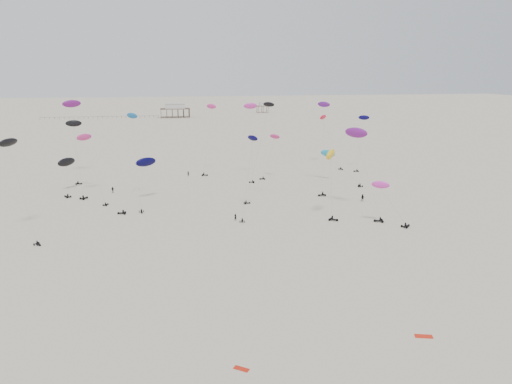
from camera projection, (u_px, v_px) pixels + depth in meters
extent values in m
plane|color=beige|center=(209.00, 148.00, 217.09)|extent=(900.00, 900.00, 0.00)
cube|color=brown|center=(175.00, 109.00, 357.08)|extent=(21.00, 13.00, 0.30)
cube|color=silver|center=(175.00, 106.00, 356.66)|extent=(14.00, 8.40, 3.20)
cube|color=#B2B2AD|center=(175.00, 104.00, 356.25)|extent=(15.00, 9.00, 0.30)
cube|color=brown|center=(262.00, 106.00, 398.49)|extent=(9.00, 7.00, 0.30)
cube|color=silver|center=(262.00, 104.00, 398.17)|extent=(5.60, 4.20, 2.40)
cube|color=#B2B2AD|center=(262.00, 103.00, 397.85)|extent=(6.00, 4.50, 0.30)
cube|color=black|center=(100.00, 117.00, 348.88)|extent=(80.00, 0.10, 0.10)
cylinder|color=gray|center=(332.00, 143.00, 173.42)|extent=(0.03, 0.03, 20.44)
ellipsoid|color=red|center=(323.00, 117.00, 177.66)|extent=(4.30, 4.43, 2.14)
cylinder|color=gray|center=(248.00, 179.00, 113.40)|extent=(0.03, 0.03, 19.01)
ellipsoid|color=#08053F|center=(253.00, 138.00, 116.05)|extent=(2.94, 3.56, 1.66)
cylinder|color=gray|center=(360.00, 145.00, 166.54)|extent=(0.03, 0.03, 17.41)
ellipsoid|color=#090548|center=(364.00, 118.00, 167.38)|extent=(3.89, 2.63, 1.80)
cylinder|color=gray|center=(137.00, 163.00, 121.62)|extent=(0.03, 0.03, 24.54)
ellipsoid|color=#1664A5|center=(132.00, 116.00, 125.36)|extent=(3.61, 3.52, 1.80)
cylinder|color=gray|center=(23.00, 193.00, 97.76)|extent=(0.03, 0.03, 20.64)
ellipsoid|color=black|center=(8.00, 142.00, 99.57)|extent=(4.31, 5.11, 2.31)
cylinder|color=gray|center=(79.00, 161.00, 132.26)|extent=(0.03, 0.03, 19.87)
ellipsoid|color=black|center=(74.00, 123.00, 134.29)|extent=(4.31, 1.74, 2.06)
cylinder|color=gray|center=(332.00, 188.00, 111.35)|extent=(0.03, 0.03, 13.12)
ellipsoid|color=yellow|center=(331.00, 154.00, 110.97)|extent=(4.62, 5.74, 2.72)
cylinder|color=gray|center=(208.00, 141.00, 159.86)|extent=(0.03, 0.03, 21.23)
ellipsoid|color=#E43592|center=(211.00, 106.00, 160.49)|extent=(3.72, 3.82, 1.92)
cylinder|color=gray|center=(67.00, 180.00, 135.05)|extent=(0.03, 0.03, 10.75)
ellipsoid|color=black|center=(66.00, 162.00, 138.09)|extent=(5.40, 5.75, 2.85)
cylinder|color=gray|center=(323.00, 148.00, 138.19)|extent=(0.03, 0.03, 26.52)
ellipsoid|color=#64198A|center=(324.00, 104.00, 142.71)|extent=(3.85, 3.78, 1.93)
cylinder|color=gray|center=(251.00, 144.00, 151.60)|extent=(0.03, 0.03, 23.13)
ellipsoid|color=#D933A7|center=(250.00, 106.00, 153.94)|extent=(4.23, 1.50, 2.02)
cylinder|color=gray|center=(258.00, 155.00, 124.17)|extent=(0.03, 0.03, 24.25)
ellipsoid|color=black|center=(269.00, 104.00, 122.63)|extent=(3.29, 3.16, 1.55)
cylinder|color=gray|center=(269.00, 158.00, 153.29)|extent=(0.03, 0.03, 12.48)
ellipsoid|color=#CD3078|center=(275.00, 136.00, 152.63)|extent=(3.70, 3.97, 1.88)
cylinder|color=gray|center=(367.00, 177.00, 114.06)|extent=(0.03, 0.03, 20.52)
ellipsoid|color=#791885|center=(356.00, 133.00, 117.38)|extent=(5.41, 5.76, 2.86)
cylinder|color=gray|center=(75.00, 144.00, 151.42)|extent=(0.03, 0.03, 25.60)
ellipsoid|color=#761578|center=(72.00, 104.00, 155.42)|extent=(6.32, 4.85, 2.93)
cylinder|color=gray|center=(343.00, 170.00, 147.73)|extent=(0.03, 0.03, 13.95)
ellipsoid|color=#1A9DC8|center=(328.00, 153.00, 151.17)|extent=(4.63, 5.24, 2.54)
cylinder|color=gray|center=(95.00, 170.00, 128.93)|extent=(0.03, 0.03, 21.29)
ellipsoid|color=#D33183|center=(84.00, 137.00, 133.64)|extent=(4.56, 4.09, 2.21)
cylinder|color=gray|center=(135.00, 187.00, 122.15)|extent=(0.03, 0.03, 16.07)
ellipsoid|color=#060437|center=(146.00, 162.00, 127.49)|extent=(6.02, 4.69, 2.83)
cylinder|color=gray|center=(393.00, 206.00, 107.21)|extent=(0.03, 0.03, 9.42)
ellipsoid|color=#EB37C2|center=(381.00, 185.00, 107.61)|extent=(3.95, 3.18, 1.87)
imported|color=black|center=(235.00, 220.00, 111.87)|extent=(0.83, 0.80, 1.88)
imported|color=black|center=(362.00, 201.00, 128.06)|extent=(1.26, 1.15, 2.23)
imported|color=black|center=(113.00, 193.00, 137.09)|extent=(1.25, 0.76, 2.01)
imported|color=black|center=(188.00, 176.00, 158.73)|extent=(0.81, 0.66, 1.95)
cube|color=red|center=(424.00, 337.00, 63.00)|extent=(2.36, 1.48, 0.08)
cube|color=red|center=(241.00, 369.00, 56.14)|extent=(1.86, 1.64, 0.07)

